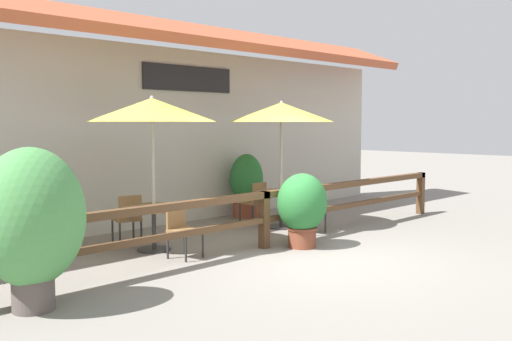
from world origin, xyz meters
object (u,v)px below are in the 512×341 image
(patio_umbrella_near, at_px, (152,110))
(dining_table_middle, at_px, (281,199))
(chair_middle_wallside, at_px, (255,200))
(chair_middle_streetside, at_px, (309,208))
(potted_plant_entrance_palm, at_px, (302,206))
(dining_table_near, at_px, (154,215))
(potted_plant_tall_tropical, at_px, (31,220))
(chair_near_wallside, at_px, (128,217))
(potted_plant_broad_leaf, at_px, (247,185))
(patio_umbrella_middle, at_px, (281,112))
(chair_near_streetside, at_px, (182,227))

(patio_umbrella_near, bearing_deg, dining_table_middle, -1.63)
(chair_middle_wallside, bearing_deg, chair_middle_streetside, 86.56)
(chair_middle_wallside, distance_m, potted_plant_entrance_palm, 2.48)
(dining_table_near, relative_size, potted_plant_entrance_palm, 0.81)
(dining_table_near, bearing_deg, potted_plant_tall_tropical, -149.91)
(dining_table_near, height_order, dining_table_middle, same)
(chair_middle_streetside, xyz_separation_m, chair_middle_wallside, (0.03, 1.48, 0.00))
(dining_table_near, distance_m, potted_plant_tall_tropical, 3.13)
(dining_table_middle, xyz_separation_m, potted_plant_entrance_palm, (-1.08, -1.47, 0.11))
(chair_middle_streetside, bearing_deg, potted_plant_entrance_palm, -153.24)
(chair_near_wallside, distance_m, potted_plant_broad_leaf, 3.48)
(chair_near_wallside, height_order, chair_middle_wallside, same)
(chair_near_wallside, bearing_deg, patio_umbrella_middle, 177.08)
(chair_near_streetside, height_order, potted_plant_entrance_palm, potted_plant_entrance_palm)
(dining_table_middle, height_order, chair_middle_wallside, chair_middle_wallside)
(patio_umbrella_near, distance_m, dining_table_middle, 3.43)
(patio_umbrella_near, height_order, potted_plant_broad_leaf, patio_umbrella_near)
(patio_umbrella_near, height_order, chair_middle_streetside, patio_umbrella_near)
(chair_near_streetside, bearing_deg, patio_umbrella_near, 82.58)
(dining_table_near, bearing_deg, dining_table_middle, -1.63)
(dining_table_middle, distance_m, potted_plant_tall_tropical, 5.86)
(potted_plant_broad_leaf, bearing_deg, potted_plant_entrance_palm, -117.32)
(potted_plant_broad_leaf, bearing_deg, chair_near_streetside, -148.49)
(chair_middle_wallside, distance_m, potted_plant_tall_tropical, 6.10)
(chair_middle_streetside, bearing_deg, chair_middle_wallside, 80.61)
(dining_table_near, distance_m, chair_middle_streetside, 3.06)
(patio_umbrella_near, distance_m, chair_middle_streetside, 3.55)
(chair_near_wallside, relative_size, chair_middle_wallside, 1.00)
(chair_middle_streetside, bearing_deg, chair_near_wallside, 144.34)
(patio_umbrella_near, distance_m, potted_plant_tall_tropical, 3.36)
(potted_plant_entrance_palm, relative_size, potted_plant_tall_tropical, 0.68)
(dining_table_near, bearing_deg, chair_near_wallside, 92.61)
(patio_umbrella_near, bearing_deg, dining_table_near, 0.00)
(dining_table_near, relative_size, chair_middle_wallside, 1.18)
(chair_middle_streetside, relative_size, potted_plant_broad_leaf, 0.61)
(patio_umbrella_near, bearing_deg, potted_plant_broad_leaf, 21.58)
(chair_near_wallside, distance_m, chair_middle_wallside, 3.01)
(potted_plant_tall_tropical, relative_size, potted_plant_broad_leaf, 1.30)
(dining_table_middle, bearing_deg, potted_plant_broad_leaf, 73.77)
(chair_near_wallside, bearing_deg, potted_plant_tall_tropical, 52.87)
(chair_near_wallside, xyz_separation_m, dining_table_middle, (3.01, -0.81, 0.11))
(dining_table_near, distance_m, chair_near_wallside, 0.73)
(chair_near_streetside, relative_size, chair_near_wallside, 1.00)
(chair_near_wallside, xyz_separation_m, patio_umbrella_middle, (3.01, -0.81, 1.81))
(chair_middle_streetside, bearing_deg, patio_umbrella_near, 156.20)
(patio_umbrella_near, bearing_deg, chair_near_streetside, -88.45)
(chair_near_streetside, height_order, patio_umbrella_middle, patio_umbrella_middle)
(chair_near_streetside, bearing_deg, dining_table_middle, 3.26)
(chair_near_wallside, distance_m, potted_plant_entrance_palm, 2.99)
(chair_middle_wallside, height_order, potted_plant_tall_tropical, potted_plant_tall_tropical)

